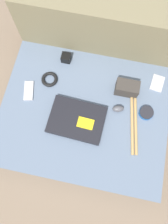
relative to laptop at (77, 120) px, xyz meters
The scene contains 12 objects.
ground_plane 0.18m from the laptop, 59.47° to the left, with size 8.00×8.00×0.00m, color #7A6651.
couch_seat 0.11m from the laptop, 59.47° to the left, with size 0.97×0.79×0.16m.
couch_backrest 0.55m from the laptop, 86.78° to the left, with size 0.97×0.20×0.49m.
laptop is the anchor object (origin of this frame).
computer_mouse 0.24m from the laptop, 27.20° to the left, with size 0.07×0.05×0.04m.
speaker_puck 0.40m from the laptop, 17.96° to the left, with size 0.08×0.08×0.02m.
phone_silver 0.34m from the laptop, 159.70° to the left, with size 0.08×0.13×0.01m.
phone_black 0.53m from the laptop, 37.38° to the left, with size 0.08×0.11×0.01m.
camera_pouch 0.34m from the laptop, 43.94° to the left, with size 0.13×0.08×0.09m.
charger_brick 0.40m from the laptop, 111.88° to the left, with size 0.06×0.05×0.05m.
cable_coil 0.30m from the laptop, 135.28° to the left, with size 0.10×0.10×0.02m.
drumstick_pair 0.32m from the laptop, 11.55° to the left, with size 0.10×0.39×0.02m.
Camera 1 is at (0.07, -0.35, 1.37)m, focal length 35.00 mm.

